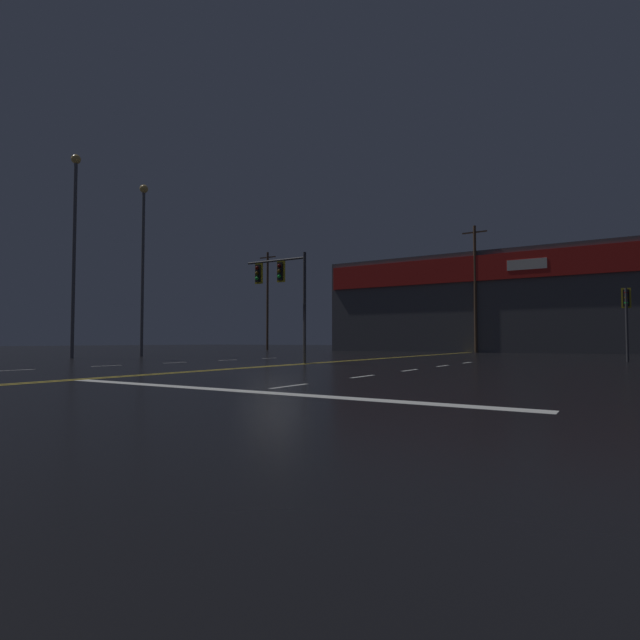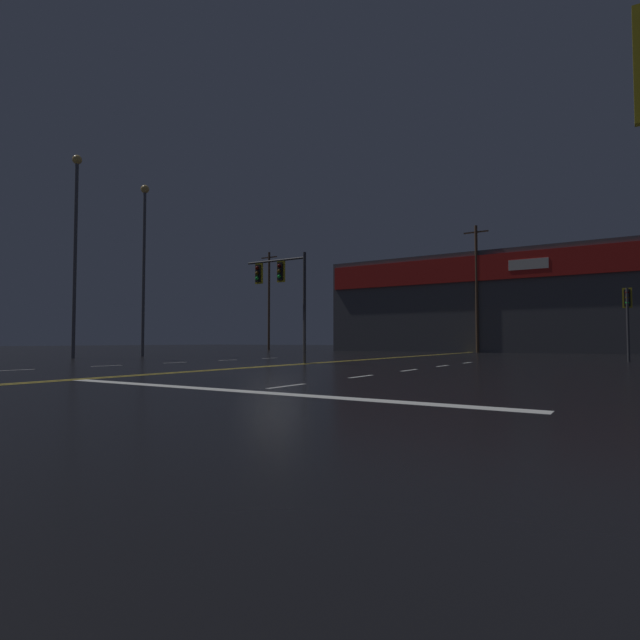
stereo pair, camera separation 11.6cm
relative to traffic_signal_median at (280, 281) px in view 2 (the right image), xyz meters
The scene contains 8 objects.
ground_plane 4.78m from the traffic_signal_median, 57.44° to the right, with size 200.00×200.00×0.00m, color black.
road_markings 6.39m from the traffic_signal_median, 56.77° to the right, with size 17.29×60.00×0.01m.
traffic_signal_median is the anchor object (origin of this frame).
traffic_signal_corner_northeast 17.07m from the traffic_signal_median, 36.05° to the left, with size 0.42×0.36×3.64m.
streetlight_far_left 14.78m from the traffic_signal_median, behind, with size 0.56×0.56×12.25m.
streetlight_far_right 14.81m from the traffic_signal_median, 166.33° to the left, with size 0.56×0.56×11.65m.
building_backdrop 31.69m from the traffic_signal_median, 87.20° to the left, with size 28.71×10.23×9.18m.
utility_pole_row 26.66m from the traffic_signal_median, 87.37° to the left, with size 48.19×0.26×11.45m.
Camera 2 is at (12.37, -16.27, 1.00)m, focal length 28.00 mm.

